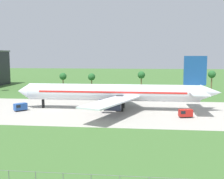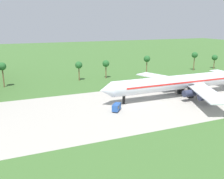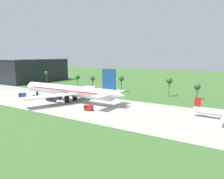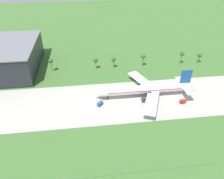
{
  "view_description": "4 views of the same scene",
  "coord_description": "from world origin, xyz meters",
  "px_view_note": "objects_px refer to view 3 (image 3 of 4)",
  "views": [
    {
      "loc": [
        30.94,
        -91.59,
        18.47
      ],
      "look_at": [
        20.57,
        2.8,
        6.9
      ],
      "focal_mm": 45.0,
      "sensor_mm": 36.0,
      "label": 1
    },
    {
      "loc": [
        -40.83,
        -75.28,
        28.72
      ],
      "look_at": [
        -8.57,
        2.8,
        5.9
      ],
      "focal_mm": 40.0,
      "sensor_mm": 36.0,
      "label": 2
    },
    {
      "loc": [
        103.82,
        -82.99,
        24.43
      ],
      "look_at": [
        49.7,
        2.8,
        8.72
      ],
      "focal_mm": 35.0,
      "sensor_mm": 36.0,
      "label": 3
    },
    {
      "loc": [
        -15.58,
        -113.46,
        86.71
      ],
      "look_at": [
        -0.75,
        5.0,
        6.0
      ],
      "focal_mm": 35.0,
      "sensor_mm": 36.0,
      "label": 4
    }
  ],
  "objects_px": {
    "jet_airliner": "(69,91)",
    "terminal_building": "(32,70)",
    "baggage_tug": "(88,108)",
    "fuel_truck": "(22,95)"
  },
  "relations": [
    {
      "from": "baggage_tug",
      "to": "fuel_truck",
      "type": "distance_m",
      "value": 53.41
    },
    {
      "from": "jet_airliner",
      "to": "baggage_tug",
      "type": "xyz_separation_m",
      "value": [
        21.47,
        -10.42,
        -4.49
      ]
    },
    {
      "from": "jet_airliner",
      "to": "fuel_truck",
      "type": "relative_size",
      "value": 15.73
    },
    {
      "from": "jet_airliner",
      "to": "fuel_truck",
      "type": "xyz_separation_m",
      "value": [
        -31.78,
        -6.27,
        -4.44
      ]
    },
    {
      "from": "jet_airliner",
      "to": "baggage_tug",
      "type": "distance_m",
      "value": 24.28
    },
    {
      "from": "terminal_building",
      "to": "jet_airliner",
      "type": "bearing_deg",
      "value": -28.07
    },
    {
      "from": "jet_airliner",
      "to": "terminal_building",
      "type": "distance_m",
      "value": 108.65
    },
    {
      "from": "jet_airliner",
      "to": "terminal_building",
      "type": "relative_size",
      "value": 1.14
    },
    {
      "from": "baggage_tug",
      "to": "terminal_building",
      "type": "bearing_deg",
      "value": 152.33
    },
    {
      "from": "terminal_building",
      "to": "fuel_truck",
      "type": "bearing_deg",
      "value": -41.86
    }
  ]
}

